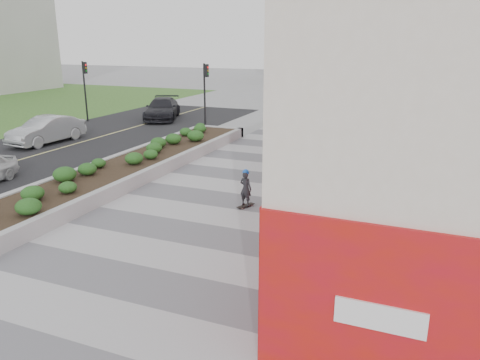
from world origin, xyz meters
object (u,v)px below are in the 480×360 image
object	(u,v)px
planter	(136,162)
traffic_signal_far	(85,82)
car_silver	(47,130)
skateboarder	(246,188)
traffic_signal_near	(205,86)
car_dark	(162,109)

from	to	relation	value
planter	traffic_signal_far	size ratio (longest dim) A/B	4.29
traffic_signal_far	car_silver	world-z (taller)	traffic_signal_far
skateboarder	planter	bearing A→B (deg)	-178.38
traffic_signal_near	car_silver	world-z (taller)	traffic_signal_near
traffic_signal_near	car_dark	world-z (taller)	traffic_signal_near
traffic_signal_near	car_dark	distance (m)	5.65
skateboarder	car_silver	bearing A→B (deg)	-178.22
traffic_signal_near	car_dark	size ratio (longest dim) A/B	0.80
traffic_signal_far	car_dark	xyz separation A→B (m)	(4.45, 2.83, -2.00)
traffic_signal_near	skateboarder	world-z (taller)	traffic_signal_near
car_silver	car_dark	distance (m)	9.82
skateboarder	car_silver	xyz separation A→B (m)	(-14.32, 5.59, 0.05)
traffic_signal_far	car_dark	distance (m)	5.64
traffic_signal_far	car_dark	bearing A→B (deg)	32.40
planter	traffic_signal_far	distance (m)	15.00
planter	car_dark	size ratio (longest dim) A/B	3.42
car_silver	skateboarder	bearing A→B (deg)	-17.56
skateboarder	car_dark	bearing A→B (deg)	152.83
car_silver	traffic_signal_near	bearing A→B (deg)	52.83
car_silver	car_dark	xyz separation A→B (m)	(1.63, 9.68, 0.01)
traffic_signal_far	planter	bearing A→B (deg)	-42.46
car_silver	traffic_signal_far	bearing A→B (deg)	116.14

